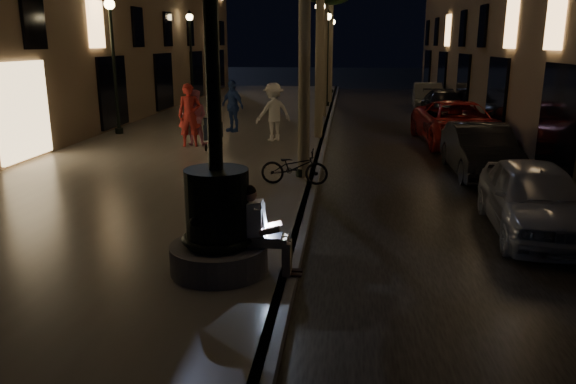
# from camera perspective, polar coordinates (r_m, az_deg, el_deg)

# --- Properties ---
(ground) EXTENTS (120.00, 120.00, 0.00)m
(ground) POSITION_cam_1_polar(r_m,az_deg,el_deg) (20.68, 3.79, 5.49)
(ground) COLOR black
(ground) RESTS_ON ground
(cobble_lane) EXTENTS (6.00, 45.00, 0.02)m
(cobble_lane) POSITION_cam_1_polar(r_m,az_deg,el_deg) (20.79, 12.11, 5.27)
(cobble_lane) COLOR black
(cobble_lane) RESTS_ON ground
(promenade) EXTENTS (8.00, 45.00, 0.20)m
(promenade) POSITION_cam_1_polar(r_m,az_deg,el_deg) (21.20, -7.13, 5.92)
(promenade) COLOR slate
(promenade) RESTS_ON ground
(curb_strip) EXTENTS (0.25, 45.00, 0.20)m
(curb_strip) POSITION_cam_1_polar(r_m,az_deg,el_deg) (20.67, 3.79, 5.77)
(curb_strip) COLOR #59595B
(curb_strip) RESTS_ON ground
(fountain_lamppost) EXTENTS (1.40, 1.40, 5.21)m
(fountain_lamppost) POSITION_cam_1_polar(r_m,az_deg,el_deg) (7.91, -7.21, -1.15)
(fountain_lamppost) COLOR #59595B
(fountain_lamppost) RESTS_ON promenade
(seated_man_laptop) EXTENTS (0.92, 0.31, 1.29)m
(seated_man_laptop) POSITION_cam_1_polar(r_m,az_deg,el_deg) (7.89, -2.79, -3.55)
(seated_man_laptop) COLOR tan
(seated_man_laptop) RESTS_ON promenade
(lamp_curb_a) EXTENTS (0.36, 0.36, 4.81)m
(lamp_curb_a) POSITION_cam_1_polar(r_m,az_deg,el_deg) (13.43, 1.46, 14.30)
(lamp_curb_a) COLOR black
(lamp_curb_a) RESTS_ON promenade
(lamp_curb_b) EXTENTS (0.36, 0.36, 4.81)m
(lamp_curb_b) POSITION_cam_1_polar(r_m,az_deg,el_deg) (21.42, 3.23, 14.52)
(lamp_curb_b) COLOR black
(lamp_curb_b) RESTS_ON promenade
(lamp_curb_c) EXTENTS (0.36, 0.36, 4.81)m
(lamp_curb_c) POSITION_cam_1_polar(r_m,az_deg,el_deg) (29.41, 4.03, 14.62)
(lamp_curb_c) COLOR black
(lamp_curb_c) RESTS_ON promenade
(lamp_curb_d) EXTENTS (0.36, 0.36, 4.81)m
(lamp_curb_d) POSITION_cam_1_polar(r_m,az_deg,el_deg) (37.41, 4.50, 14.67)
(lamp_curb_d) COLOR black
(lamp_curb_d) RESTS_ON promenade
(lamp_left_b) EXTENTS (0.36, 0.36, 4.81)m
(lamp_left_b) POSITION_cam_1_polar(r_m,az_deg,el_deg) (21.04, -17.38, 13.88)
(lamp_left_b) COLOR black
(lamp_left_b) RESTS_ON promenade
(lamp_left_c) EXTENTS (0.36, 0.36, 4.81)m
(lamp_left_c) POSITION_cam_1_polar(r_m,az_deg,el_deg) (30.51, -9.86, 14.45)
(lamp_left_c) COLOR black
(lamp_left_c) RESTS_ON promenade
(stroller) EXTENTS (0.50, 1.10, 1.11)m
(stroller) POSITION_cam_1_polar(r_m,az_deg,el_deg) (17.40, -7.59, 6.13)
(stroller) COLOR black
(stroller) RESTS_ON promenade
(car_front) EXTENTS (1.80, 3.98, 1.33)m
(car_front) POSITION_cam_1_polar(r_m,az_deg,el_deg) (11.05, 23.77, -0.62)
(car_front) COLOR #9EA0A5
(car_front) RESTS_ON ground
(car_second) EXTENTS (1.46, 4.05, 1.33)m
(car_second) POSITION_cam_1_polar(r_m,az_deg,el_deg) (15.51, 18.93, 4.03)
(car_second) COLOR black
(car_second) RESTS_ON ground
(car_third) EXTENTS (2.76, 5.39, 1.46)m
(car_third) POSITION_cam_1_polar(r_m,az_deg,el_deg) (19.95, 16.89, 6.65)
(car_third) COLOR maroon
(car_third) RESTS_ON ground
(car_rear) EXTENTS (1.78, 4.26, 1.23)m
(car_rear) POSITION_cam_1_polar(r_m,az_deg,el_deg) (27.20, 15.51, 8.57)
(car_rear) COLOR #2A2B2F
(car_rear) RESTS_ON ground
(car_fifth) EXTENTS (1.71, 4.15, 1.34)m
(car_fifth) POSITION_cam_1_polar(r_m,az_deg,el_deg) (30.71, 13.97, 9.44)
(car_fifth) COLOR gray
(car_fifth) RESTS_ON ground
(pedestrian_red) EXTENTS (0.82, 0.65, 1.96)m
(pedestrian_red) POSITION_cam_1_polar(r_m,az_deg,el_deg) (18.01, -9.97, 7.70)
(pedestrian_red) COLOR red
(pedestrian_red) RESTS_ON promenade
(pedestrian_pink) EXTENTS (0.86, 0.67, 1.76)m
(pedestrian_pink) POSITION_cam_1_polar(r_m,az_deg,el_deg) (18.28, -9.48, 7.49)
(pedestrian_pink) COLOR pink
(pedestrian_pink) RESTS_ON promenade
(pedestrian_white) EXTENTS (1.42, 1.26, 1.91)m
(pedestrian_white) POSITION_cam_1_polar(r_m,az_deg,el_deg) (18.81, -1.49, 8.13)
(pedestrian_white) COLOR white
(pedestrian_white) RESTS_ON promenade
(pedestrian_blue) EXTENTS (1.15, 1.03, 1.87)m
(pedestrian_blue) POSITION_cam_1_polar(r_m,az_deg,el_deg) (20.87, -5.68, 8.69)
(pedestrian_blue) COLOR navy
(pedestrian_blue) RESTS_ON promenade
(bicycle) EXTENTS (1.56, 0.56, 0.82)m
(bicycle) POSITION_cam_1_polar(r_m,az_deg,el_deg) (12.96, 0.66, 2.56)
(bicycle) COLOR black
(bicycle) RESTS_ON promenade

